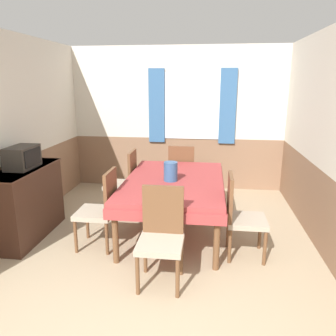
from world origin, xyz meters
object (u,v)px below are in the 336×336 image
Objects in this scene: chair_left_far at (125,180)px; chair_left_near at (101,207)px; chair_head_window at (182,172)px; chair_right_near at (240,214)px; chair_head_near at (161,234)px; dining_table at (174,186)px; vase at (171,171)px; sideboard at (26,202)px; tv at (22,157)px.

chair_left_far and chair_left_near have the same top height.
chair_head_window and chair_right_near have the same top height.
dining_table is at bearing -90.00° from chair_head_near.
chair_left_far and chair_right_near have the same top height.
dining_table is 1.17m from chair_head_near.
chair_head_window is at bearing 88.18° from vase.
sideboard is at bearing -22.05° from chair_head_near.
chair_left_far is 1.00× the size of chair_head_window.
tv is at bearing -22.45° from chair_head_near.
chair_left_near is at bearing -145.76° from dining_table.
chair_left_far is 1.91m from chair_head_near.
sideboard is (-1.87, -1.58, -0.05)m from chair_head_window.
chair_head_near is 1.00× the size of chair_right_near.
sideboard is at bearing -169.42° from vase.
chair_left_near is 1.64m from chair_right_near.
chair_head_window and chair_head_near have the same top height.
tv is (-1.86, -1.56, 0.55)m from chair_head_window.
vase is (1.82, 0.33, -0.21)m from tv.
chair_left_near is 1.91m from chair_head_window.
tv reaches higher than vase.
chair_left_near is at bearing -115.44° from chair_head_window.
chair_head_window is 1.00× the size of chair_right_near.
chair_left_far is at bearing 42.59° from tv.
chair_left_far is (-0.82, 0.56, -0.11)m from dining_table.
dining_table is at bearing -124.24° from chair_right_near.
chair_head_window is at bearing -25.44° from chair_left_near.
tv is (-2.68, 0.16, 0.55)m from chair_right_near.
chair_left_far reaches higher than dining_table.
dining_table is at bearing -55.76° from chair_left_near.
chair_right_near is at bearing -124.24° from chair_left_far.
sideboard is at bearing 81.93° from chair_left_near.
chair_left_near is (0.00, -1.12, 0.00)m from chair_left_far.
chair_left_far is 1.00× the size of chair_left_near.
chair_head_window is at bearing -154.56° from chair_right_near.
chair_head_window is at bearing -53.46° from chair_left_far.
chair_left_far and chair_head_near have the same top height.
dining_table is 1.17m from chair_head_window.
chair_left_far is 1.00× the size of chair_right_near.
chair_left_far is 1.43m from sideboard.
chair_left_far is 1.00× the size of chair_head_near.
tv reaches higher than chair_head_near.
tv reaches higher than chair_left_far.
chair_head_window is at bearing 40.17° from sideboard.
chair_right_near reaches higher than sideboard.
vase reaches higher than chair_left_far.
tv is at bearing 60.73° from sideboard.
chair_head_window is at bearing 40.05° from tv.
chair_head_window is (0.82, 0.61, 0.00)m from chair_left_far.
tv is at bearing -139.95° from chair_head_window.
tv is (-1.86, 0.77, 0.55)m from chair_head_near.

